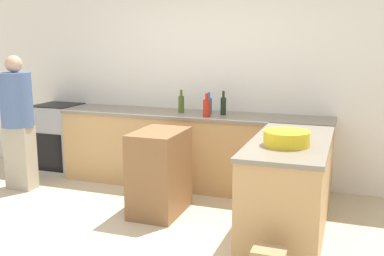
{
  "coord_description": "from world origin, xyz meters",
  "views": [
    {
      "loc": [
        1.84,
        -3.47,
        1.8
      ],
      "look_at": [
        0.4,
        0.56,
        0.98
      ],
      "focal_mm": 42.0,
      "sensor_mm": 36.0,
      "label": 1
    }
  ],
  "objects": [
    {
      "name": "ground_plane",
      "position": [
        0.0,
        0.0,
        0.0
      ],
      "size": [
        14.0,
        14.0,
        0.0
      ],
      "primitive_type": "plane",
      "color": "beige"
    },
    {
      "name": "wall_back",
      "position": [
        0.0,
        2.04,
        1.35
      ],
      "size": [
        8.0,
        0.06,
        2.7
      ],
      "color": "white",
      "rests_on": "ground_plane"
    },
    {
      "name": "counter_back",
      "position": [
        0.0,
        1.69,
        0.47
      ],
      "size": [
        3.39,
        0.68,
        0.93
      ],
      "color": "tan",
      "rests_on": "ground_plane"
    },
    {
      "name": "counter_peninsula",
      "position": [
        1.35,
        0.56,
        0.47
      ],
      "size": [
        0.69,
        1.64,
        0.93
      ],
      "color": "tan",
      "rests_on": "ground_plane"
    },
    {
      "name": "range_oven",
      "position": [
        -2.0,
        1.71,
        0.47
      ],
      "size": [
        0.61,
        0.61,
        0.94
      ],
      "color": "#ADADB2",
      "rests_on": "ground_plane"
    },
    {
      "name": "island_table",
      "position": [
        -0.02,
        0.71,
        0.44
      ],
      "size": [
        0.48,
        0.7,
        0.89
      ],
      "color": "brown",
      "rests_on": "ground_plane"
    },
    {
      "name": "mixing_bowl",
      "position": [
        1.34,
        0.31,
        0.99
      ],
      "size": [
        0.39,
        0.39,
        0.13
      ],
      "color": "yellow",
      "rests_on": "counter_peninsula"
    },
    {
      "name": "water_bottle_blue",
      "position": [
        0.2,
        1.73,
        1.03
      ],
      "size": [
        0.08,
        0.08,
        0.26
      ],
      "color": "#386BB7",
      "rests_on": "counter_back"
    },
    {
      "name": "hot_sauce_bottle",
      "position": [
        0.24,
        1.5,
        1.04
      ],
      "size": [
        0.09,
        0.09,
        0.28
      ],
      "color": "red",
      "rests_on": "counter_back"
    },
    {
      "name": "olive_oil_bottle",
      "position": [
        -0.15,
        1.7,
        1.04
      ],
      "size": [
        0.07,
        0.07,
        0.28
      ],
      "color": "#475B1E",
      "rests_on": "counter_back"
    },
    {
      "name": "wine_bottle_dark",
      "position": [
        0.39,
        1.7,
        1.04
      ],
      "size": [
        0.07,
        0.07,
        0.29
      ],
      "color": "black",
      "rests_on": "counter_back"
    },
    {
      "name": "person_by_range",
      "position": [
        -1.95,
        0.86,
        0.88
      ],
      "size": [
        0.38,
        0.38,
        1.64
      ],
      "color": "#ADA38E",
      "rests_on": "ground_plane"
    }
  ]
}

